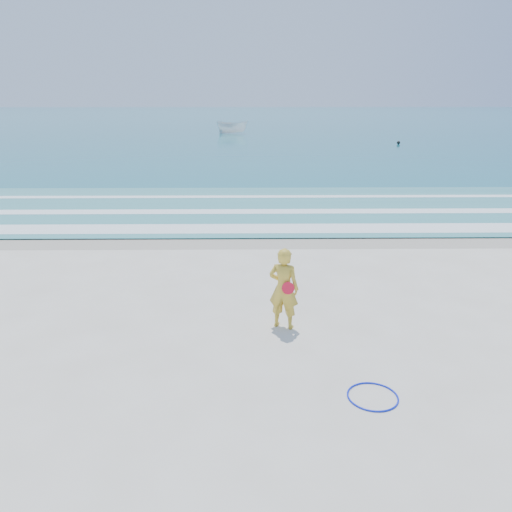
{
  "coord_description": "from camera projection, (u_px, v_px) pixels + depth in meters",
  "views": [
    {
      "loc": [
        0.3,
        -8.0,
        4.9
      ],
      "look_at": [
        0.45,
        4.0,
        1.0
      ],
      "focal_mm": 35.0,
      "sensor_mm": 36.0,
      "label": 1
    }
  ],
  "objects": [
    {
      "name": "buoy",
      "position": [
        398.0,
        143.0,
        50.78
      ],
      "size": [
        0.35,
        0.35,
        0.35
      ],
      "primitive_type": "sphere",
      "color": "black",
      "rests_on": "ocean"
    },
    {
      "name": "woman",
      "position": [
        284.0,
        288.0,
        10.76
      ],
      "size": [
        0.77,
        0.64,
        1.82
      ],
      "color": "gold",
      "rests_on": "ground"
    },
    {
      "name": "hoop",
      "position": [
        373.0,
        396.0,
        8.46
      ],
      "size": [
        0.91,
        0.91,
        0.03
      ],
      "primitive_type": "torus",
      "rotation": [
        0.0,
        0.0,
        0.05
      ],
      "color": "#0B1EC6",
      "rests_on": "ground"
    },
    {
      "name": "foam_far",
      "position": [
        244.0,
        197.0,
        24.79
      ],
      "size": [
        400.0,
        0.6,
        0.01
      ],
      "primitive_type": "cube",
      "color": "white",
      "rests_on": "shallow"
    },
    {
      "name": "foam_near",
      "position": [
        242.0,
        229.0,
        18.89
      ],
      "size": [
        400.0,
        1.4,
        0.01
      ],
      "primitive_type": "cube",
      "color": "white",
      "rests_on": "shallow"
    },
    {
      "name": "boat",
      "position": [
        232.0,
        127.0,
        64.44
      ],
      "size": [
        4.66,
        3.21,
        1.69
      ],
      "primitive_type": "imported",
      "rotation": [
        0.0,
        0.0,
        1.17
      ],
      "color": "white",
      "rests_on": "ocean"
    },
    {
      "name": "wet_sand",
      "position": [
        241.0,
        239.0,
        17.67
      ],
      "size": [
        400.0,
        2.4,
        0.0
      ],
      "primitive_type": "cube",
      "color": "#B2A893",
      "rests_on": "ground"
    },
    {
      "name": "ground",
      "position": [
        234.0,
        376.0,
        9.12
      ],
      "size": [
        400.0,
        400.0,
        0.0
      ],
      "primitive_type": "plane",
      "color": "silver",
      "rests_on": "ground"
    },
    {
      "name": "shallow",
      "position": [
        243.0,
        208.0,
        22.42
      ],
      "size": [
        400.0,
        10.0,
        0.01
      ],
      "primitive_type": "cube",
      "color": "#59B7AD",
      "rests_on": "ocean"
    },
    {
      "name": "ocean",
      "position": [
        248.0,
        118.0,
        108.97
      ],
      "size": [
        400.0,
        190.0,
        0.04
      ],
      "primitive_type": "cube",
      "color": "#19727F",
      "rests_on": "ground"
    },
    {
      "name": "foam_mid",
      "position": [
        243.0,
        211.0,
        21.65
      ],
      "size": [
        400.0,
        0.9,
        0.01
      ],
      "primitive_type": "cube",
      "color": "white",
      "rests_on": "shallow"
    }
  ]
}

